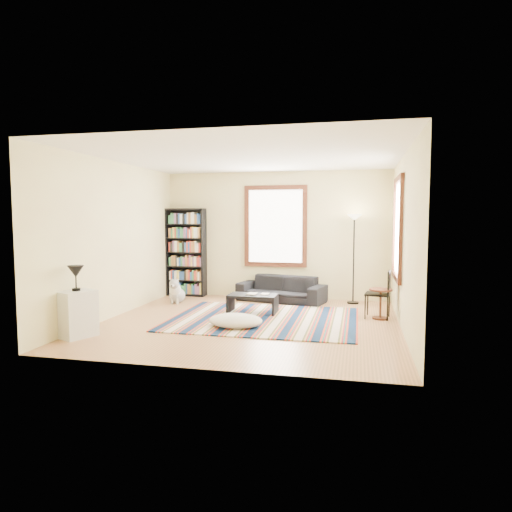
% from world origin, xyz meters
% --- Properties ---
extents(floor, '(5.00, 5.00, 0.10)m').
position_xyz_m(floor, '(0.00, 0.00, -0.05)').
color(floor, tan).
rests_on(floor, ground).
extents(ceiling, '(5.00, 5.00, 0.10)m').
position_xyz_m(ceiling, '(0.00, 0.00, 2.85)').
color(ceiling, white).
rests_on(ceiling, floor).
extents(wall_back, '(5.00, 0.10, 2.80)m').
position_xyz_m(wall_back, '(0.00, 2.55, 1.40)').
color(wall_back, '#EFEAA1').
rests_on(wall_back, floor).
extents(wall_front, '(5.00, 0.10, 2.80)m').
position_xyz_m(wall_front, '(0.00, -2.55, 1.40)').
color(wall_front, '#EFEAA1').
rests_on(wall_front, floor).
extents(wall_left, '(0.10, 5.00, 2.80)m').
position_xyz_m(wall_left, '(-2.55, 0.00, 1.40)').
color(wall_left, '#EFEAA1').
rests_on(wall_left, floor).
extents(wall_right, '(0.10, 5.00, 2.80)m').
position_xyz_m(wall_right, '(2.55, 0.00, 1.40)').
color(wall_right, '#EFEAA1').
rests_on(wall_right, floor).
extents(window_back, '(1.20, 0.06, 1.60)m').
position_xyz_m(window_back, '(0.00, 2.47, 1.60)').
color(window_back, white).
rests_on(window_back, wall_back).
extents(window_right, '(0.06, 1.20, 1.60)m').
position_xyz_m(window_right, '(2.47, 0.80, 1.60)').
color(window_right, white).
rests_on(window_right, wall_right).
extents(rug, '(3.23, 2.59, 0.02)m').
position_xyz_m(rug, '(0.20, 0.26, 0.01)').
color(rug, '#0C1F3D').
rests_on(rug, floor).
extents(sofa, '(1.98, 1.15, 0.54)m').
position_xyz_m(sofa, '(0.21, 2.05, 0.27)').
color(sofa, black).
rests_on(sofa, floor).
extents(bookshelf, '(0.90, 0.30, 2.00)m').
position_xyz_m(bookshelf, '(-2.05, 2.32, 1.00)').
color(bookshelf, black).
rests_on(bookshelf, floor).
extents(coffee_table, '(1.00, 0.73, 0.36)m').
position_xyz_m(coffee_table, '(-0.11, 0.71, 0.18)').
color(coffee_table, black).
rests_on(coffee_table, floor).
extents(book_a, '(0.19, 0.24, 0.02)m').
position_xyz_m(book_a, '(-0.21, 0.71, 0.37)').
color(book_a, beige).
rests_on(book_a, coffee_table).
extents(book_b, '(0.21, 0.15, 0.02)m').
position_xyz_m(book_b, '(0.04, 0.76, 0.37)').
color(book_b, beige).
rests_on(book_b, coffee_table).
extents(floor_cushion, '(1.04, 0.90, 0.22)m').
position_xyz_m(floor_cushion, '(-0.14, -0.41, 0.11)').
color(floor_cushion, beige).
rests_on(floor_cushion, floor).
extents(floor_lamp, '(0.37, 0.37, 1.86)m').
position_xyz_m(floor_lamp, '(1.71, 2.15, 0.93)').
color(floor_lamp, black).
rests_on(floor_lamp, floor).
extents(side_table, '(0.49, 0.49, 0.54)m').
position_xyz_m(side_table, '(2.20, 0.75, 0.27)').
color(side_table, '#4C2713').
rests_on(side_table, floor).
extents(folding_chair, '(0.47, 0.45, 0.86)m').
position_xyz_m(folding_chair, '(2.15, 0.83, 0.43)').
color(folding_chair, black).
rests_on(folding_chair, floor).
extents(white_cabinet, '(0.55, 0.61, 0.70)m').
position_xyz_m(white_cabinet, '(-2.30, -1.51, 0.35)').
color(white_cabinet, silver).
rests_on(white_cabinet, floor).
extents(table_lamp, '(0.31, 0.31, 0.38)m').
position_xyz_m(table_lamp, '(-2.30, -1.51, 0.89)').
color(table_lamp, black).
rests_on(table_lamp, white_cabinet).
extents(dog, '(0.38, 0.53, 0.52)m').
position_xyz_m(dog, '(-1.91, 1.42, 0.26)').
color(dog, '#BCBCBC').
rests_on(dog, floor).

